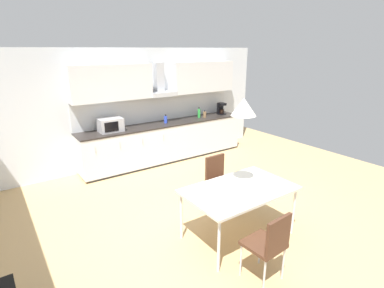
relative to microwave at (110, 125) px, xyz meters
The scene contains 14 objects.
ground_plane 2.83m from the microwave, 81.20° to the right, with size 9.40×8.73×0.02m, color tan.
wall_back 0.60m from the microwave, 42.70° to the left, with size 7.52×0.10×2.58m, color silver.
kitchen_counter 1.44m from the microwave, ahead, with size 4.06×0.66×0.91m.
backsplash_tile 1.36m from the microwave, 13.22° to the left, with size 4.04×0.02×0.58m, color silver.
upper_wall_cabinets 1.56m from the microwave, ahead, with size 4.04×0.40×0.74m.
microwave is the anchor object (origin of this frame).
coffee_maker 3.01m from the microwave, ahead, with size 0.18×0.19×0.30m.
bottle_blue 1.32m from the microwave, ahead, with size 0.08×0.08×0.20m.
bottle_brown 2.42m from the microwave, ahead, with size 0.08×0.08×0.18m.
bottle_green 2.29m from the microwave, ahead, with size 0.07×0.07×0.27m.
dining_table 3.33m from the microwave, 79.83° to the right, with size 1.49×0.93×0.74m.
chair_near_left 4.14m from the microwave, 86.47° to the right, with size 0.42×0.42×0.87m.
chair_far_right 2.63m from the microwave, 69.13° to the right, with size 0.40×0.40×0.87m.
pendant_lamp 3.41m from the microwave, 79.83° to the right, with size 0.32×0.32×0.22m, color silver.
Camera 1 is at (-2.45, -3.33, 2.55)m, focal length 28.00 mm.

